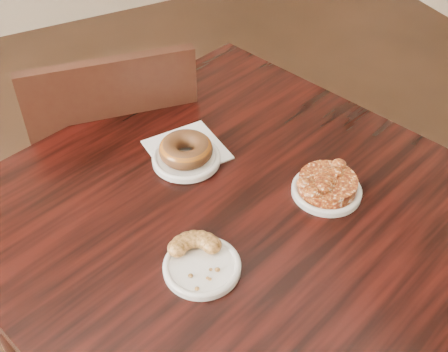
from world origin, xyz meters
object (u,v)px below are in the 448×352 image
chair_far (117,159)px  glazed_donut (186,149)px  cafe_table (234,314)px  apple_fritter (328,182)px  cruller_fragment (202,259)px

chair_far → glazed_donut: 0.55m
cafe_table → apple_fritter: (0.19, -0.04, 0.41)m
chair_far → apple_fritter: chair_far is taller
glazed_donut → apple_fritter: 0.31m
chair_far → cafe_table: bearing=106.9°
apple_fritter → glazed_donut: bearing=135.1°
apple_fritter → chair_far: bearing=113.1°
cafe_table → cruller_fragment: 0.44m
chair_far → cruller_fragment: (-0.04, -0.72, 0.33)m
glazed_donut → chair_far: bearing=97.5°
cruller_fragment → chair_far: bearing=86.9°
chair_far → cruller_fragment: bearing=95.5°
cafe_table → cruller_fragment: size_ratio=7.90×
cafe_table → glazed_donut: glazed_donut is taller
chair_far → apple_fritter: 0.78m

